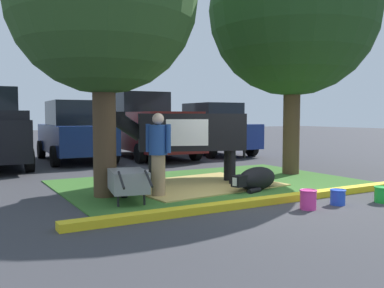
% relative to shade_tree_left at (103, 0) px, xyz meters
% --- Properties ---
extents(ground_plane, '(80.00, 80.00, 0.00)m').
position_rel_shade_tree_left_xyz_m(ground_plane, '(2.48, -1.48, -3.64)').
color(ground_plane, '#38383D').
extents(grass_island, '(6.59, 4.41, 0.02)m').
position_rel_shade_tree_left_xyz_m(grass_island, '(2.60, 0.37, -3.63)').
color(grass_island, '#386B28').
rests_on(grass_island, ground).
extents(curb_yellow, '(7.79, 0.24, 0.12)m').
position_rel_shade_tree_left_xyz_m(curb_yellow, '(2.60, -1.99, -3.58)').
color(curb_yellow, yellow).
rests_on(curb_yellow, ground).
extents(hay_bedding, '(3.43, 2.72, 0.04)m').
position_rel_shade_tree_left_xyz_m(hay_bedding, '(2.17, 0.20, -3.62)').
color(hay_bedding, tan).
rests_on(hay_bedding, ground).
extents(shade_tree_left, '(3.48, 3.48, 5.41)m').
position_rel_shade_tree_left_xyz_m(shade_tree_left, '(0.00, 0.00, 0.00)').
color(shade_tree_left, '#4C3823').
rests_on(shade_tree_left, ground).
extents(shade_tree_right, '(4.31, 4.31, 6.35)m').
position_rel_shade_tree_left_xyz_m(shade_tree_right, '(5.19, 0.60, 0.53)').
color(shade_tree_right, '#4C3823').
rests_on(shade_tree_right, ground).
extents(cow_holstein, '(3.03, 1.50, 1.61)m').
position_rel_shade_tree_left_xyz_m(cow_holstein, '(2.00, 0.44, -2.49)').
color(cow_holstein, black).
rests_on(cow_holstein, ground).
extents(calf_lying, '(1.33, 0.77, 0.48)m').
position_rel_shade_tree_left_xyz_m(calf_lying, '(2.91, -0.85, -3.41)').
color(calf_lying, black).
rests_on(calf_lying, ground).
extents(person_handler, '(0.34, 0.46, 1.58)m').
position_rel_shade_tree_left_xyz_m(person_handler, '(0.85, -0.53, -2.80)').
color(person_handler, '#9E7F5B').
rests_on(person_handler, ground).
extents(wheelbarrow, '(0.80, 1.62, 0.63)m').
position_rel_shade_tree_left_xyz_m(wheelbarrow, '(0.17, -0.73, -3.26)').
color(wheelbarrow, gray).
rests_on(wheelbarrow, ground).
extents(bucket_pink, '(0.29, 0.29, 0.32)m').
position_rel_shade_tree_left_xyz_m(bucket_pink, '(2.56, -2.64, -3.48)').
color(bucket_pink, '#EA3893').
rests_on(bucket_pink, ground).
extents(bucket_blue, '(0.27, 0.27, 0.27)m').
position_rel_shade_tree_left_xyz_m(bucket_blue, '(3.25, -2.64, -3.50)').
color(bucket_blue, blue).
rests_on(bucket_blue, ground).
extents(bucket_green, '(0.34, 0.34, 0.28)m').
position_rel_shade_tree_left_xyz_m(bucket_green, '(4.13, -2.90, -3.50)').
color(bucket_green, green).
rests_on(bucket_green, ground).
extents(hatchback_white, '(2.16, 4.47, 2.02)m').
position_rel_shade_tree_left_xyz_m(hatchback_white, '(1.12, 6.63, -2.66)').
color(hatchback_white, navy).
rests_on(hatchback_white, ground).
extents(pickup_truck_maroon, '(2.38, 5.47, 2.42)m').
position_rel_shade_tree_left_xyz_m(pickup_truck_maroon, '(3.80, 6.66, -2.53)').
color(pickup_truck_maroon, maroon).
rests_on(pickup_truck_maroon, ground).
extents(sedan_blue, '(2.16, 4.47, 2.02)m').
position_rel_shade_tree_left_xyz_m(sedan_blue, '(6.50, 6.49, -2.66)').
color(sedan_blue, navy).
rests_on(sedan_blue, ground).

